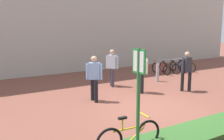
# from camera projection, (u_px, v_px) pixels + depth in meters

# --- Properties ---
(ground_plane) EXTENTS (60.00, 60.00, 0.00)m
(ground_plane) POSITION_uv_depth(u_px,v_px,m) (154.00, 108.00, 9.09)
(ground_plane) COLOR brown
(planter_strip) EXTENTS (7.00, 1.10, 0.16)m
(planter_strip) POSITION_uv_depth(u_px,v_px,m) (200.00, 132.00, 6.90)
(planter_strip) COLOR #336028
(planter_strip) RESTS_ON ground
(parking_sign_post) EXTENTS (0.08, 0.36, 2.39)m
(parking_sign_post) POSITION_uv_depth(u_px,v_px,m) (138.00, 87.00, 5.60)
(parking_sign_post) COLOR #2D7238
(parking_sign_post) RESTS_ON ground
(bike_at_sign) EXTENTS (1.68, 0.42, 0.86)m
(bike_at_sign) POSITION_uv_depth(u_px,v_px,m) (129.00, 137.00, 5.97)
(bike_at_sign) COLOR black
(bike_at_sign) RESTS_ON ground
(bike_rack_cluster) EXTENTS (2.65, 1.67, 0.83)m
(bike_rack_cluster) POSITION_uv_depth(u_px,v_px,m) (174.00, 67.00, 15.64)
(bike_rack_cluster) COLOR #99999E
(bike_rack_cluster) RESTS_ON ground
(bollard_steel) EXTENTS (0.16, 0.16, 0.90)m
(bollard_steel) POSITION_uv_depth(u_px,v_px,m) (157.00, 73.00, 13.23)
(bollard_steel) COLOR #ADADB2
(bollard_steel) RESTS_ON ground
(person_casual_tan) EXTENTS (0.32, 0.60, 1.72)m
(person_casual_tan) POSITION_uv_depth(u_px,v_px,m) (142.00, 70.00, 10.96)
(person_casual_tan) COLOR black
(person_casual_tan) RESTS_ON ground
(person_shirt_white) EXTENTS (0.43, 0.51, 1.72)m
(person_shirt_white) POSITION_uv_depth(u_px,v_px,m) (112.00, 65.00, 12.12)
(person_shirt_white) COLOR #383342
(person_shirt_white) RESTS_ON ground
(person_suited_dark) EXTENTS (0.61, 0.36, 1.72)m
(person_suited_dark) POSITION_uv_depth(u_px,v_px,m) (187.00, 69.00, 11.21)
(person_suited_dark) COLOR black
(person_suited_dark) RESTS_ON ground
(person_shirt_blue) EXTENTS (0.51, 0.47, 1.72)m
(person_shirt_blue) POSITION_uv_depth(u_px,v_px,m) (94.00, 76.00, 9.73)
(person_shirt_blue) COLOR black
(person_shirt_blue) RESTS_ON ground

